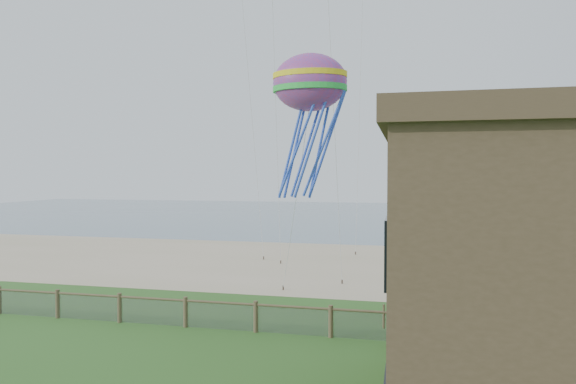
# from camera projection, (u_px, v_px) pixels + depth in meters

# --- Properties ---
(sand_beach) EXTENTS (72.00, 20.00, 0.02)m
(sand_beach) POSITION_uv_depth(u_px,v_px,m) (321.00, 264.00, 35.95)
(sand_beach) COLOR tan
(sand_beach) RESTS_ON ground
(ocean) EXTENTS (160.00, 68.00, 0.02)m
(ocean) POSITION_uv_depth(u_px,v_px,m) (367.00, 215.00, 78.82)
(ocean) COLOR slate
(ocean) RESTS_ON ground
(chainlink_fence) EXTENTS (36.20, 0.20, 1.25)m
(chainlink_fence) POSITION_uv_depth(u_px,v_px,m) (256.00, 318.00, 20.35)
(chainlink_fence) COLOR #483C28
(chainlink_fence) RESTS_ON ground
(octopus_kite) EXTENTS (4.04, 3.29, 7.27)m
(octopus_kite) POSITION_uv_depth(u_px,v_px,m) (310.00, 122.00, 24.06)
(octopus_kite) COLOR #F62634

